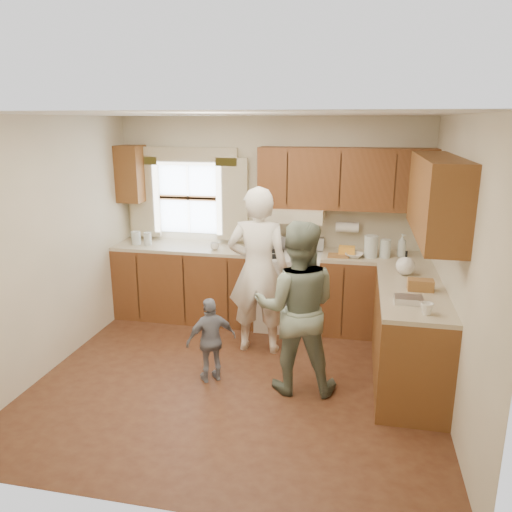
% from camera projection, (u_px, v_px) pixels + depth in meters
% --- Properties ---
extents(room, '(3.80, 3.80, 3.80)m').
position_uv_depth(room, '(236.00, 256.00, 4.55)').
color(room, '#432114').
rests_on(room, ground).
extents(kitchen_fixtures, '(3.80, 2.25, 2.15)m').
position_uv_depth(kitchen_fixtures, '(313.00, 270.00, 5.56)').
color(kitchen_fixtures, '#41220D').
rests_on(kitchen_fixtures, ground).
extents(stove, '(0.76, 0.67, 1.07)m').
position_uv_depth(stove, '(290.00, 289.00, 6.06)').
color(stove, silver).
rests_on(stove, ground).
extents(woman_left, '(0.67, 0.46, 1.81)m').
position_uv_depth(woman_left, '(258.00, 271.00, 5.29)').
color(woman_left, white).
rests_on(woman_left, ground).
extents(woman_right, '(0.84, 0.69, 1.61)m').
position_uv_depth(woman_right, '(297.00, 308.00, 4.52)').
color(woman_right, '#273E32').
rests_on(woman_right, ground).
extents(child, '(0.52, 0.45, 0.84)m').
position_uv_depth(child, '(211.00, 340.00, 4.77)').
color(child, gray).
rests_on(child, ground).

